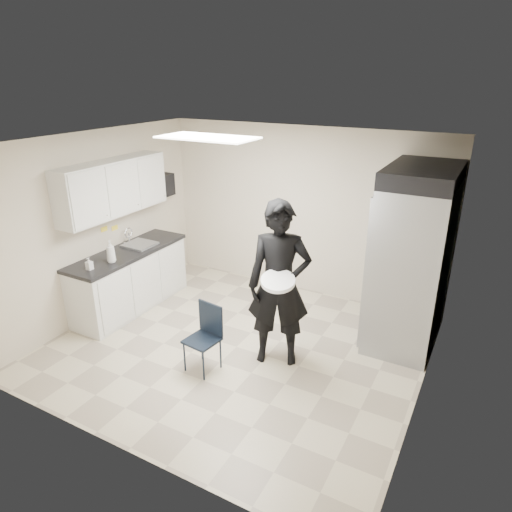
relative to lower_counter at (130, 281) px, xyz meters
The scene contains 21 objects.
floor 2.01m from the lower_counter, ahead, with size 4.50×4.50×0.00m, color #BEB195.
ceiling 2.92m from the lower_counter, ahead, with size 4.50×4.50×0.00m, color silver.
back_wall 2.79m from the lower_counter, 42.71° to the left, with size 4.50×4.50×0.00m, color beige.
left_wall 0.94m from the lower_counter, 146.31° to the right, with size 4.00×4.00×0.00m, color beige.
right_wall 4.29m from the lower_counter, ahead, with size 4.00×4.00×0.00m, color beige.
ceiling_panel 2.54m from the lower_counter, ahead, with size 1.20×0.60×0.02m, color white.
lower_counter is the anchor object (origin of this frame).
countertop 0.46m from the lower_counter, 90.00° to the left, with size 0.64×1.95×0.05m, color black.
sink 0.51m from the lower_counter, 85.43° to the left, with size 0.42×0.40×0.14m, color gray.
faucet 0.67m from the lower_counter, 125.75° to the left, with size 0.02×0.02×0.24m, color silver.
upper_cabinets 1.40m from the lower_counter, behind, with size 0.35×1.80×0.75m, color silver.
towel_dispenser 1.67m from the lower_counter, 99.38° to the left, with size 0.22×0.30×0.35m, color black.
notice_sticker_left 0.85m from the lower_counter, 161.21° to the right, with size 0.00×0.12×0.07m, color yellow.
notice_sticker_right 0.81m from the lower_counter, 161.21° to the left, with size 0.00×0.12×0.07m, color yellow.
commercial_fridge 3.98m from the lower_counter, 15.88° to the left, with size 0.80×1.35×2.10m, color gray.
fridge_compressor 4.31m from the lower_counter, 15.88° to the left, with size 0.80×1.35×0.20m, color black.
folding_chair 2.01m from the lower_counter, 23.40° to the right, with size 0.35×0.35×0.80m, color black.
man_tuxedo 2.60m from the lower_counter, ahead, with size 0.74×0.49×2.01m, color black.
bucket_lid 2.76m from the lower_counter, ahead, with size 0.38×0.38×0.05m, color silver.
soap_bottle_a 0.77m from the lower_counter, 73.30° to the right, with size 0.12×0.12×0.31m, color silver.
soap_bottle_b 0.93m from the lower_counter, 85.43° to the right, with size 0.07×0.08×0.16m, color silver.
Camera 1 is at (2.63, -4.31, 3.30)m, focal length 32.00 mm.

